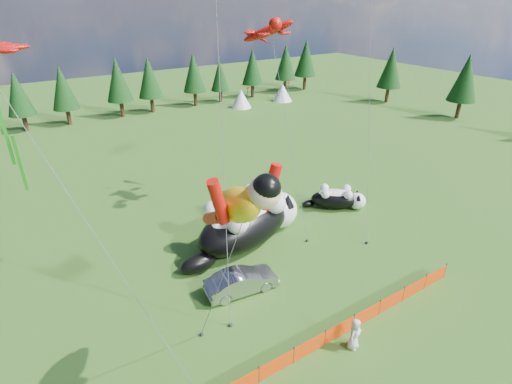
{
  "coord_description": "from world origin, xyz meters",
  "views": [
    {
      "loc": [
        -9.94,
        -13.45,
        16.08
      ],
      "look_at": [
        1.39,
        4.0,
        5.72
      ],
      "focal_mm": 28.0,
      "sensor_mm": 36.0,
      "label": 1
    }
  ],
  "objects": [
    {
      "name": "cat_small",
      "position": [
        11.73,
        7.47,
        0.9
      ],
      "size": [
        4.49,
        3.86,
        1.9
      ],
      "rotation": [
        0.0,
        0.0,
        -0.66
      ],
      "color": "black",
      "rests_on": "ground"
    },
    {
      "name": "tree_line",
      "position": [
        0.0,
        45.0,
        4.0
      ],
      "size": [
        90.0,
        4.0,
        8.0
      ],
      "primitive_type": null,
      "color": "black",
      "rests_on": "ground"
    },
    {
      "name": "superhero_kite",
      "position": [
        -3.73,
        -2.68,
        9.4
      ],
      "size": [
        4.8,
        6.3,
        11.66
      ],
      "color": "yellow",
      "rests_on": "ground"
    },
    {
      "name": "spectator_e",
      "position": [
        2.15,
        -3.86,
        0.9
      ],
      "size": [
        1.02,
        0.84,
        1.79
      ],
      "primitive_type": "imported",
      "rotation": [
        0.0,
        0.0,
        0.35
      ],
      "color": "silver",
      "rests_on": "ground"
    },
    {
      "name": "diamond_kite_a",
      "position": [
        0.03,
        5.42,
        15.79
      ],
      "size": [
        3.07,
        5.42,
        17.88
      ],
      "color": "#0C4FB6",
      "rests_on": "ground"
    },
    {
      "name": "ground",
      "position": [
        0.0,
        0.0,
        0.0
      ],
      "size": [
        160.0,
        160.0,
        0.0
      ],
      "primitive_type": "plane",
      "color": "#13380A",
      "rests_on": "ground"
    },
    {
      "name": "festival_tents",
      "position": [
        11.0,
        40.0,
        1.4
      ],
      "size": [
        50.0,
        3.2,
        2.8
      ],
      "primitive_type": null,
      "color": "white",
      "rests_on": "ground"
    },
    {
      "name": "gecko_kite",
      "position": [
        7.87,
        12.39,
        13.61
      ],
      "size": [
        5.69,
        11.01,
        15.7
      ],
      "color": "#B80E09",
      "rests_on": "ground"
    },
    {
      "name": "car",
      "position": [
        -0.36,
        2.86,
        0.73
      ],
      "size": [
        4.57,
        2.06,
        1.46
      ],
      "primitive_type": "imported",
      "rotation": [
        0.0,
        0.0,
        1.45
      ],
      "color": "#A3A2A7",
      "rests_on": "ground"
    },
    {
      "name": "safety_fence",
      "position": [
        0.0,
        -3.0,
        0.5
      ],
      "size": [
        22.06,
        0.06,
        1.1
      ],
      "color": "#262626",
      "rests_on": "ground"
    },
    {
      "name": "cat_large",
      "position": [
        2.81,
        7.07,
        1.79
      ],
      "size": [
        10.34,
        5.35,
        3.78
      ],
      "rotation": [
        0.0,
        0.0,
        0.23
      ],
      "color": "black",
      "rests_on": "ground"
    }
  ]
}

